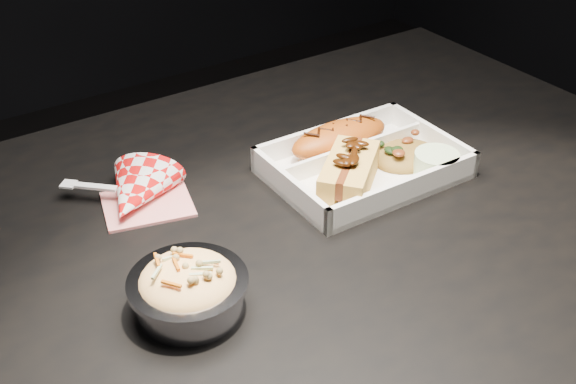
{
  "coord_description": "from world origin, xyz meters",
  "views": [
    {
      "loc": [
        -0.4,
        -0.6,
        1.27
      ],
      "look_at": [
        -0.01,
        -0.02,
        0.81
      ],
      "focal_mm": 45.0,
      "sensor_mm": 36.0,
      "label": 1
    }
  ],
  "objects_px": {
    "dining_table": "(282,278)",
    "fried_pastry": "(339,138)",
    "hotdog": "(349,171)",
    "foil_coleslaw_cup": "(188,287)",
    "napkin_fork": "(136,193)",
    "food_tray": "(363,167)"
  },
  "relations": [
    {
      "from": "foil_coleslaw_cup",
      "to": "fried_pastry",
      "type": "bearing_deg",
      "value": 27.1
    },
    {
      "from": "hotdog",
      "to": "foil_coleslaw_cup",
      "type": "distance_m",
      "value": 0.29
    },
    {
      "from": "fried_pastry",
      "to": "foil_coleslaw_cup",
      "type": "bearing_deg",
      "value": -152.9
    },
    {
      "from": "dining_table",
      "to": "foil_coleslaw_cup",
      "type": "relative_size",
      "value": 9.53
    },
    {
      "from": "food_tray",
      "to": "fried_pastry",
      "type": "distance_m",
      "value": 0.06
    },
    {
      "from": "hotdog",
      "to": "dining_table",
      "type": "bearing_deg",
      "value": 143.69
    },
    {
      "from": "hotdog",
      "to": "foil_coleslaw_cup",
      "type": "height_order",
      "value": "same"
    },
    {
      "from": "dining_table",
      "to": "hotdog",
      "type": "height_order",
      "value": "hotdog"
    },
    {
      "from": "napkin_fork",
      "to": "food_tray",
      "type": "bearing_deg",
      "value": 24.18
    },
    {
      "from": "food_tray",
      "to": "hotdog",
      "type": "relative_size",
      "value": 1.94
    },
    {
      "from": "napkin_fork",
      "to": "fried_pastry",
      "type": "bearing_deg",
      "value": 34.5
    },
    {
      "from": "food_tray",
      "to": "fried_pastry",
      "type": "relative_size",
      "value": 1.63
    },
    {
      "from": "dining_table",
      "to": "foil_coleslaw_cup",
      "type": "xyz_separation_m",
      "value": [
        -0.17,
        -0.08,
        0.12
      ]
    },
    {
      "from": "hotdog",
      "to": "foil_coleslaw_cup",
      "type": "relative_size",
      "value": 1.04
    },
    {
      "from": "dining_table",
      "to": "fried_pastry",
      "type": "xyz_separation_m",
      "value": [
        0.15,
        0.09,
        0.12
      ]
    },
    {
      "from": "foil_coleslaw_cup",
      "to": "hotdog",
      "type": "bearing_deg",
      "value": 16.93
    },
    {
      "from": "dining_table",
      "to": "fried_pastry",
      "type": "relative_size",
      "value": 7.71
    },
    {
      "from": "food_tray",
      "to": "napkin_fork",
      "type": "xyz_separation_m",
      "value": [
        -0.29,
        0.1,
        0.01
      ]
    },
    {
      "from": "fried_pastry",
      "to": "hotdog",
      "type": "bearing_deg",
      "value": -119.88
    },
    {
      "from": "fried_pastry",
      "to": "napkin_fork",
      "type": "bearing_deg",
      "value": 170.57
    },
    {
      "from": "food_tray",
      "to": "fried_pastry",
      "type": "xyz_separation_m",
      "value": [
        0.0,
        0.06,
        0.02
      ]
    },
    {
      "from": "hotdog",
      "to": "foil_coleslaw_cup",
      "type": "xyz_separation_m",
      "value": [
        -0.28,
        -0.08,
        -0.0
      ]
    }
  ]
}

